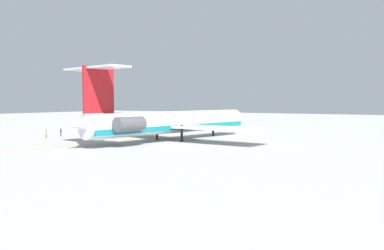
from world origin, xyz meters
TOP-DOWN VIEW (x-y plane):
  - ground at (0.00, 0.00)m, footprint 326.32×326.32m
  - main_jetliner at (5.38, 9.34)m, footprint 43.11×38.32m
  - ground_crew_near_nose at (9.76, -14.94)m, footprint 0.27×0.42m
  - ground_crew_near_tail at (13.92, -14.23)m, footprint 0.28×0.35m
  - safety_cone_nose at (-21.10, 2.03)m, footprint 0.40×0.40m
  - safety_cone_wingtip at (-20.01, -7.65)m, footprint 0.40×0.40m
  - taxiway_centreline at (4.19, 1.10)m, footprint 81.25×11.80m

SIDE VIEW (x-z plane):
  - ground at x=0.00m, z-range 0.00..0.00m
  - taxiway_centreline at x=4.19m, z-range 0.00..0.01m
  - safety_cone_nose at x=-21.10m, z-range 0.00..0.55m
  - safety_cone_wingtip at x=-20.01m, z-range 0.00..0.55m
  - ground_crew_near_tail at x=13.92m, z-range 0.22..1.87m
  - ground_crew_near_nose at x=9.76m, z-range 0.22..1.90m
  - main_jetliner at x=5.38m, z-range -2.86..9.74m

